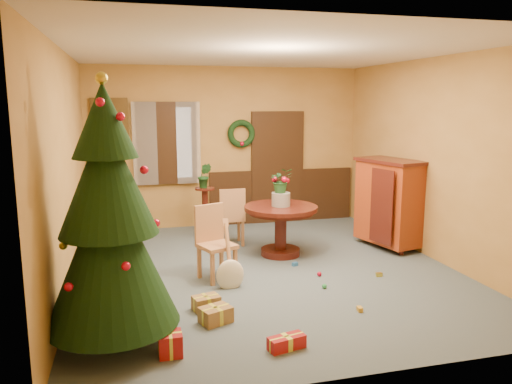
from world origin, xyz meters
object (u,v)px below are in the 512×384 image
object	(u,v)px
christmas_tree	(109,222)
sideboard	(389,201)
writing_desk	(106,212)
chair_near	(214,239)
dining_table	(281,221)

from	to	relation	value
christmas_tree	sideboard	size ratio (longest dim) A/B	1.81
christmas_tree	writing_desk	world-z (taller)	christmas_tree
chair_near	christmas_tree	xyz separation A→B (m)	(-1.22, -1.58, 0.68)
chair_near	sideboard	size ratio (longest dim) A/B	0.69
writing_desk	dining_table	bearing A→B (deg)	-20.54
chair_near	sideboard	world-z (taller)	sideboard
dining_table	sideboard	size ratio (longest dim) A/B	0.78
chair_near	writing_desk	bearing A→B (deg)	129.99
sideboard	chair_near	bearing A→B (deg)	-166.41
dining_table	sideboard	distance (m)	1.78
dining_table	sideboard	bearing A→B (deg)	-0.69
writing_desk	sideboard	distance (m)	4.41
writing_desk	sideboard	size ratio (longest dim) A/B	0.69
dining_table	writing_desk	world-z (taller)	writing_desk
chair_near	christmas_tree	distance (m)	2.11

